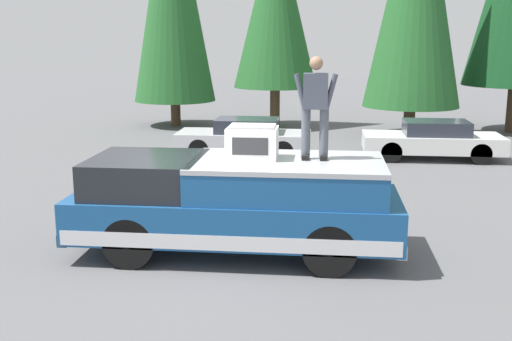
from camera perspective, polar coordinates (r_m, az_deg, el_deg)
ground_plane at (r=10.60m, az=-4.09°, el=-7.94°), size 90.00×90.00×0.00m
pickup_truck at (r=10.51m, az=-1.89°, el=-3.09°), size 2.01×5.54×1.65m
compressor_unit at (r=10.33m, az=-0.34°, el=2.64°), size 0.65×0.84×0.56m
person_on_truck_bed at (r=10.22m, az=5.50°, el=6.01°), size 0.29×0.72×1.69m
parked_car_white at (r=19.40m, az=15.99°, el=2.73°), size 1.64×4.10×1.16m
parked_car_silver at (r=19.14m, az=-1.07°, el=3.09°), size 1.64×4.10×1.16m
conifer_center_left at (r=25.20m, az=1.82°, el=15.30°), size 3.32×3.32×8.32m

